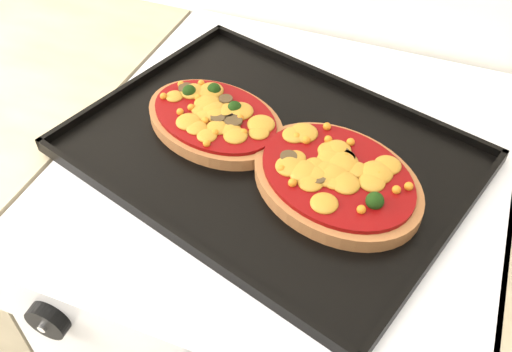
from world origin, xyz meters
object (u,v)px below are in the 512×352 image
at_px(pizza_left, 215,119).
at_px(pizza_right, 336,178).
at_px(stove, 282,317).
at_px(baking_tray, 270,151).

height_order(pizza_left, pizza_right, pizza_right).
height_order(stove, pizza_left, pizza_left).
height_order(baking_tray, pizza_right, pizza_right).
xyz_separation_m(baking_tray, pizza_left, (-0.09, 0.02, 0.01)).
height_order(stove, pizza_right, pizza_right).
bearing_deg(pizza_left, stove, 6.32).
bearing_deg(stove, baking_tray, -124.83).
height_order(stove, baking_tray, baking_tray).
xyz_separation_m(stove, pizza_right, (0.08, -0.06, 0.48)).
bearing_deg(baking_tray, stove, 71.84).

